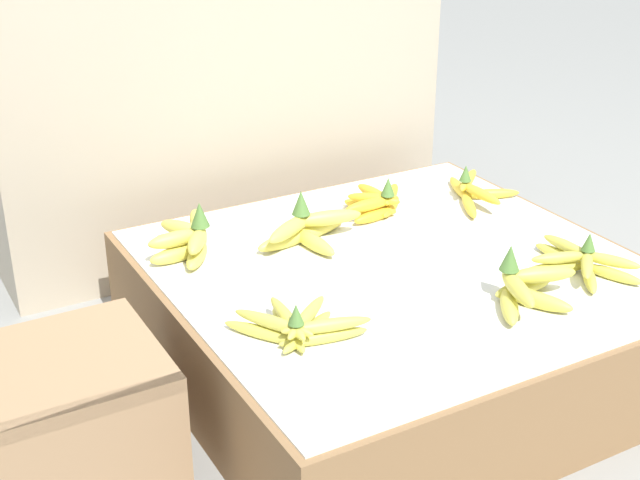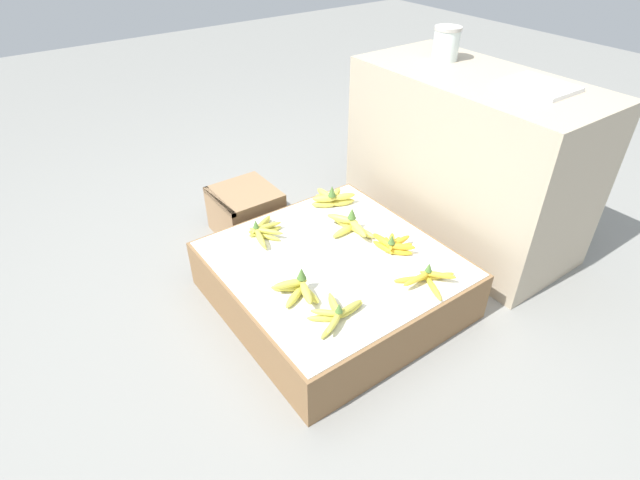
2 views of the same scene
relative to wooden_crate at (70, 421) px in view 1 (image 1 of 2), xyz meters
The scene contains 11 objects.
ground_plane 0.69m from the wooden_crate, ahead, with size 10.00×10.00×0.00m, color gray.
display_platform 0.68m from the wooden_crate, ahead, with size 0.92×0.90×0.23m.
back_vendor_table 1.12m from the wooden_crate, 55.70° to the left, with size 1.14×0.55×0.80m.
wooden_crate is the anchor object (origin of this frame).
banana_bunch_front_left 0.41m from the wooden_crate, 16.20° to the right, with size 0.22×0.16×0.08m.
banana_bunch_front_midright 0.82m from the wooden_crate, 14.33° to the right, with size 0.21×0.14×0.11m.
banana_bunch_front_right 0.98m from the wooden_crate, ahead, with size 0.18×0.24×0.08m.
banana_bunch_middle_left 0.47m from the wooden_crate, 41.07° to the left, with size 0.16×0.20×0.11m.
banana_bunch_middle_midleft 0.63m from the wooden_crate, 21.29° to the left, with size 0.24×0.16×0.11m.
banana_bunch_middle_midright 0.84m from the wooden_crate, 19.90° to the left, with size 0.19×0.14×0.09m.
banana_bunch_middle_right 1.05m from the wooden_crate, 13.38° to the left, with size 0.20×0.24×0.08m.
Camera 1 is at (-0.91, -1.30, 1.00)m, focal length 50.00 mm.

